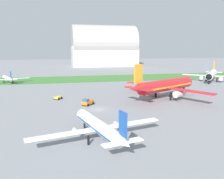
# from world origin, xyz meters

# --- Properties ---
(ground_plane) EXTENTS (600.00, 600.00, 0.00)m
(ground_plane) POSITION_xyz_m (0.00, 0.00, 0.00)
(ground_plane) COLOR gray
(grass_taxiway_strip) EXTENTS (360.00, 28.00, 0.08)m
(grass_taxiway_strip) POSITION_xyz_m (0.00, 63.94, 0.04)
(grass_taxiway_strip) COLOR #3D7533
(grass_taxiway_strip) RESTS_ON ground_plane
(airplane_midfield_jet) EXTENTS (29.52, 29.57, 11.47)m
(airplane_midfield_jet) POSITION_xyz_m (23.25, 9.09, 4.13)
(airplane_midfield_jet) COLOR red
(airplane_midfield_jet) RESTS_ON ground_plane
(airplane_foreground_turboprop) EXTENTS (23.86, 20.57, 7.26)m
(airplane_foreground_turboprop) POSITION_xyz_m (-3.40, -21.29, 2.66)
(airplane_foreground_turboprop) COLOR white
(airplane_foreground_turboprop) RESTS_ON ground_plane
(airplane_taxiing_turboprop) EXTENTS (18.81, 16.32, 5.97)m
(airplane_taxiing_turboprop) POSITION_xyz_m (-32.87, 56.29, 2.18)
(airplane_taxiing_turboprop) COLOR white
(airplane_taxiing_turboprop) RESTS_ON ground_plane
(airplane_parked_jet_far) EXTENTS (21.53, 22.15, 9.55)m
(airplane_parked_jet_far) POSITION_xyz_m (61.34, 39.18, 3.44)
(airplane_parked_jet_far) COLOR silver
(airplane_parked_jet_far) RESTS_ON ground_plane
(pushback_tug_near_gate) EXTENTS (3.73, 3.89, 1.95)m
(pushback_tug_near_gate) POSITION_xyz_m (-2.14, 5.21, 0.91)
(pushback_tug_near_gate) COLOR orange
(pushback_tug_near_gate) RESTS_ON ground_plane
(baggage_cart_midfield) EXTENTS (2.74, 2.95, 0.90)m
(baggage_cart_midfield) POSITION_xyz_m (-10.27, 15.01, 0.57)
(baggage_cart_midfield) COLOR yellow
(baggage_cart_midfield) RESTS_ON ground_plane
(hangar_distant) EXTENTS (57.63, 31.30, 36.39)m
(hangar_distant) POSITION_xyz_m (30.96, 153.55, 16.65)
(hangar_distant) COLOR #BCB7B2
(hangar_distant) RESTS_ON ground_plane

